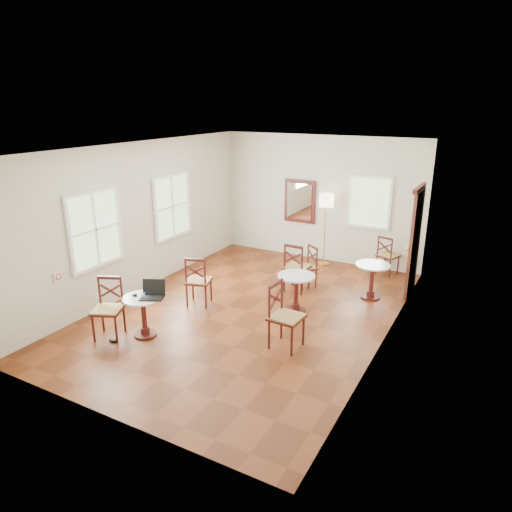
{
  "coord_description": "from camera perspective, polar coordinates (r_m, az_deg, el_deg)",
  "views": [
    {
      "loc": [
        3.91,
        -6.88,
        3.75
      ],
      "look_at": [
        0.0,
        0.3,
        1.0
      ],
      "focal_mm": 32.58,
      "sensor_mm": 36.0,
      "label": 1
    }
  ],
  "objects": [
    {
      "name": "cafe_table_near",
      "position": [
        7.94,
        -13.63,
        -6.69
      ],
      "size": [
        0.66,
        0.66,
        0.7
      ],
      "color": "#401510",
      "rests_on": "ground"
    },
    {
      "name": "water_glass",
      "position": [
        7.74,
        -13.74,
        -4.77
      ],
      "size": [
        0.06,
        0.06,
        0.1
      ],
      "primitive_type": "cylinder",
      "color": "white",
      "rests_on": "cafe_table_near"
    },
    {
      "name": "chair_back_b",
      "position": [
        9.77,
        6.19,
        -1.34
      ],
      "size": [
        0.56,
        0.56,
        0.88
      ],
      "rotation": [
        0.0,
        0.0,
        -0.61
      ],
      "color": "#401510",
      "rests_on": "ground"
    },
    {
      "name": "laptop",
      "position": [
        7.78,
        -12.53,
        -4.46
      ],
      "size": [
        0.47,
        0.44,
        0.27
      ],
      "rotation": [
        0.0,
        0.0,
        0.43
      ],
      "color": "black",
      "rests_on": "cafe_table_near"
    },
    {
      "name": "floor_lamp",
      "position": [
        10.91,
        8.61,
        6.22
      ],
      "size": [
        0.33,
        0.33,
        1.72
      ],
      "color": "#BF8C3F",
      "rests_on": "ground"
    },
    {
      "name": "chair_mid_a",
      "position": [
        9.52,
        4.99,
        -1.38
      ],
      "size": [
        0.48,
        0.48,
        1.02
      ],
      "rotation": [
        0.0,
        0.0,
        3.11
      ],
      "color": "#401510",
      "rests_on": "ground"
    },
    {
      "name": "ground",
      "position": [
        8.76,
        -0.95,
        -6.77
      ],
      "size": [
        7.0,
        7.0,
        0.0
      ],
      "primitive_type": "plane",
      "color": "#5E2810",
      "rests_on": "ground"
    },
    {
      "name": "chair_mid_b",
      "position": [
        7.36,
        3.58,
        -7.37
      ],
      "size": [
        0.52,
        0.52,
        1.07
      ],
      "rotation": [
        0.0,
        0.0,
        1.51
      ],
      "color": "#401510",
      "rests_on": "ground"
    },
    {
      "name": "cafe_table_mid",
      "position": [
        8.59,
        4.93,
        -4.08
      ],
      "size": [
        0.69,
        0.69,
        0.73
      ],
      "color": "#401510",
      "rests_on": "ground"
    },
    {
      "name": "cafe_table_back",
      "position": [
        9.44,
        14.03,
        -2.53
      ],
      "size": [
        0.67,
        0.67,
        0.71
      ],
      "color": "#401510",
      "rests_on": "ground"
    },
    {
      "name": "power_adapter",
      "position": [
        8.05,
        -17.14,
        -9.9
      ],
      "size": [
        0.11,
        0.07,
        0.04
      ],
      "primitive_type": "cube",
      "color": "black",
      "rests_on": "ground"
    },
    {
      "name": "navy_mug",
      "position": [
        7.87,
        -13.23,
        -4.44
      ],
      "size": [
        0.1,
        0.07,
        0.08
      ],
      "color": "#101338",
      "rests_on": "cafe_table_near"
    },
    {
      "name": "chair_near_b",
      "position": [
        8.05,
        -17.69,
        -6.15
      ],
      "size": [
        0.61,
        0.61,
        1.01
      ],
      "rotation": [
        0.0,
        0.0,
        0.41
      ],
      "color": "#401510",
      "rests_on": "ground"
    },
    {
      "name": "room_shell",
      "position": [
        8.39,
        -0.45,
        5.78
      ],
      "size": [
        5.02,
        7.02,
        3.01
      ],
      "color": "beige",
      "rests_on": "ground"
    },
    {
      "name": "chair_back_a",
      "position": [
        10.81,
        15.85,
        0.09
      ],
      "size": [
        0.53,
        0.53,
        0.91
      ],
      "rotation": [
        0.0,
        0.0,
        2.81
      ],
      "color": "#401510",
      "rests_on": "ground"
    },
    {
      "name": "chair_near_a",
      "position": [
        8.91,
        -7.11,
        -3.02
      ],
      "size": [
        0.57,
        0.57,
        0.98
      ],
      "rotation": [
        0.0,
        0.0,
        3.46
      ],
      "color": "#401510",
      "rests_on": "ground"
    },
    {
      "name": "mouse",
      "position": [
        7.9,
        -14.67,
        -4.64
      ],
      "size": [
        0.12,
        0.09,
        0.04
      ],
      "primitive_type": "ellipsoid",
      "rotation": [
        0.0,
        0.0,
        -0.29
      ],
      "color": "black",
      "rests_on": "cafe_table_near"
    }
  ]
}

